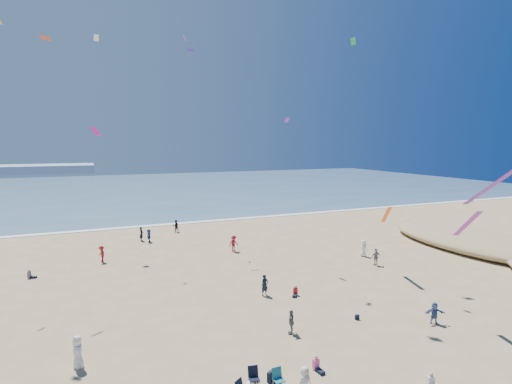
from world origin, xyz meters
name	(u,v)px	position (x,y,z in m)	size (l,w,h in m)	color
ocean	(120,190)	(0.00, 95.00, 0.03)	(220.00, 100.00, 0.06)	#476B84
surf_line	(146,226)	(0.00, 45.00, 0.04)	(220.00, 1.20, 0.08)	white
standing_flyers	(227,276)	(3.10, 17.06, 0.86)	(34.03, 50.33, 1.86)	silver
seated_group	(242,325)	(1.31, 8.76, 0.42)	(21.55, 27.38, 0.84)	white
chair_cluster	(259,382)	(-0.22, 2.40, 0.50)	(2.72, 1.56, 1.00)	black
black_backpack	(254,377)	(-0.08, 3.36, 0.19)	(0.30, 0.22, 0.38)	black
navy_bag	(357,317)	(9.32, 7.20, 0.17)	(0.28, 0.18, 0.34)	black
kites_aloft	(322,113)	(9.34, 12.33, 14.55)	(41.12, 39.33, 27.60)	#E4471B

